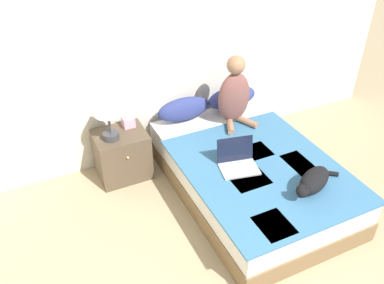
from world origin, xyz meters
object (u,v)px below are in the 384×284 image
(person_sitting, at_px, (234,95))
(table_lamp, at_px, (107,108))
(pillow_near, at_px, (184,109))
(laptop_open, at_px, (238,162))
(cat_tabby, at_px, (313,181))
(bed, at_px, (250,175))
(tissue_box, at_px, (128,121))
(pillow_far, at_px, (232,98))
(nightstand, at_px, (122,155))

(person_sitting, bearing_deg, table_lamp, 174.45)
(pillow_near, distance_m, laptop_open, 1.00)
(cat_tabby, relative_size, laptop_open, 1.48)
(bed, bearing_deg, person_sitting, 75.57)
(tissue_box, bearing_deg, pillow_far, -0.56)
(laptop_open, relative_size, tissue_box, 2.90)
(table_lamp, bearing_deg, nightstand, 24.99)
(pillow_far, relative_size, laptop_open, 1.50)
(pillow_near, height_order, person_sitting, person_sitting)
(tissue_box, bearing_deg, cat_tabby, -53.65)
(person_sitting, relative_size, table_lamp, 1.50)
(nightstand, bearing_deg, cat_tabby, -48.75)
(person_sitting, bearing_deg, pillow_near, 150.71)
(pillow_far, bearing_deg, person_sitting, -117.06)
(bed, relative_size, laptop_open, 5.22)
(pillow_far, xyz_separation_m, laptop_open, (-0.51, -1.00, -0.08))
(person_sitting, relative_size, cat_tabby, 1.28)
(bed, xyz_separation_m, pillow_near, (-0.31, 0.93, 0.36))
(person_sitting, height_order, table_lamp, person_sitting)
(bed, distance_m, cat_tabby, 0.75)
(pillow_near, height_order, pillow_far, same)
(pillow_far, height_order, person_sitting, person_sitting)
(table_lamp, bearing_deg, cat_tabby, -45.72)
(bed, distance_m, nightstand, 1.36)
(tissue_box, bearing_deg, pillow_near, -1.10)
(bed, distance_m, table_lamp, 1.56)
(bed, bearing_deg, nightstand, 142.07)
(bed, relative_size, nightstand, 3.94)
(cat_tabby, relative_size, nightstand, 1.11)
(pillow_far, xyz_separation_m, tissue_box, (-1.25, 0.01, 0.00))
(pillow_near, distance_m, table_lamp, 0.93)
(pillow_near, height_order, table_lamp, table_lamp)
(pillow_far, distance_m, laptop_open, 1.12)
(nightstand, relative_size, table_lamp, 1.05)
(cat_tabby, height_order, table_lamp, table_lamp)
(nightstand, height_order, table_lamp, table_lamp)
(person_sitting, height_order, tissue_box, person_sitting)
(bed, height_order, pillow_far, pillow_far)
(pillow_far, distance_m, tissue_box, 1.25)
(nightstand, relative_size, tissue_box, 3.84)
(table_lamp, distance_m, tissue_box, 0.41)
(pillow_near, xyz_separation_m, pillow_far, (0.61, 0.00, 0.00))
(laptop_open, height_order, tissue_box, laptop_open)
(pillow_near, height_order, cat_tabby, pillow_near)
(cat_tabby, distance_m, nightstand, 1.98)
(laptop_open, bearing_deg, person_sitting, 74.73)
(person_sitting, xyz_separation_m, cat_tabby, (0.05, -1.30, -0.23))
(pillow_far, distance_m, person_sitting, 0.36)
(table_lamp, bearing_deg, pillow_far, 5.27)
(pillow_far, distance_m, table_lamp, 1.52)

